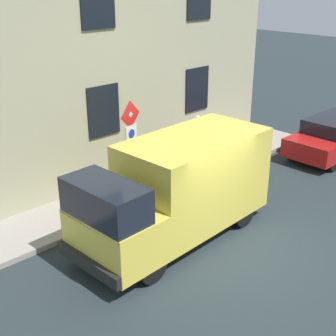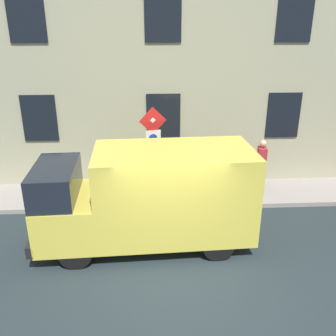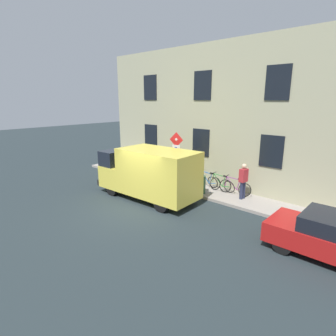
% 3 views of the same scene
% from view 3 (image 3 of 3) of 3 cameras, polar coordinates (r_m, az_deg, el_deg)
% --- Properties ---
extents(ground_plane, '(80.00, 80.00, 0.00)m').
position_cam_3_polar(ground_plane, '(12.43, -6.98, -8.50)').
color(ground_plane, '#242F32').
extents(sidewalk_slab, '(1.90, 16.48, 0.14)m').
position_cam_3_polar(sidewalk_slab, '(15.16, 4.59, -3.92)').
color(sidewalk_slab, gray).
rests_on(sidewalk_slab, ground_plane).
extents(building_facade, '(0.75, 14.48, 7.61)m').
position_cam_3_polar(building_facade, '(15.49, 7.86, 10.50)').
color(building_facade, '#ABA886').
rests_on(building_facade, ground_plane).
extents(sign_post_stacked, '(0.20, 0.55, 2.87)m').
position_cam_3_polar(sign_post_stacked, '(14.32, 1.76, 3.33)').
color(sign_post_stacked, '#474C47').
rests_on(sign_post_stacked, sidewalk_slab).
extents(delivery_van, '(2.24, 5.41, 2.50)m').
position_cam_3_polar(delivery_van, '(13.22, -4.05, -0.92)').
color(delivery_van, '#E2CE49').
rests_on(delivery_van, ground_plane).
extents(bicycle_purple, '(0.46, 1.72, 0.89)m').
position_cam_3_polar(bicycle_purple, '(14.05, 13.81, -3.88)').
color(bicycle_purple, black).
rests_on(bicycle_purple, sidewalk_slab).
extents(bicycle_green, '(0.46, 1.72, 0.89)m').
position_cam_3_polar(bicycle_green, '(14.43, 10.98, -3.25)').
color(bicycle_green, black).
rests_on(bicycle_green, sidewalk_slab).
extents(bicycle_blue, '(0.47, 1.72, 0.89)m').
position_cam_3_polar(bicycle_blue, '(14.85, 8.30, -2.63)').
color(bicycle_blue, black).
rests_on(bicycle_blue, sidewalk_slab).
extents(pedestrian, '(0.43, 0.31, 1.72)m').
position_cam_3_polar(pedestrian, '(13.34, 15.49, -2.44)').
color(pedestrian, '#262B47').
rests_on(pedestrian, sidewalk_slab).
extents(litter_bin, '(0.44, 0.44, 0.90)m').
position_cam_3_polar(litter_bin, '(13.88, 6.95, -3.45)').
color(litter_bin, '#2D5133').
rests_on(litter_bin, sidewalk_slab).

